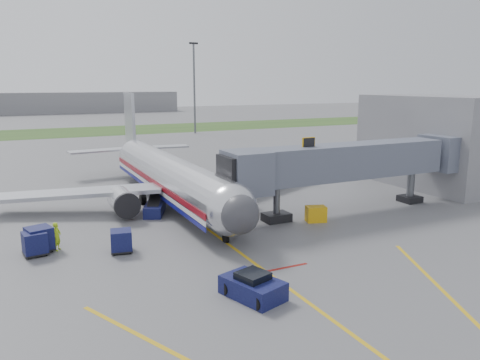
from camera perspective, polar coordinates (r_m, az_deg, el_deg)
name	(u,v)px	position (r m, az deg, el deg)	size (l,w,h in m)	color
ground	(238,251)	(32.53, -0.30, -8.64)	(400.00, 400.00, 0.00)	#565659
grass_strip	(75,132)	(118.79, -19.52, 5.54)	(300.00, 25.00, 0.01)	#2D4C1E
apron_markings	(296,293)	(26.57, 6.82, -13.56)	(21.52, 50.00, 0.01)	gold
airliner	(169,175)	(45.58, -8.62, 0.59)	(32.10, 35.67, 10.25)	silver
jet_bridge	(344,163)	(42.21, 12.62, 2.08)	(25.30, 4.00, 6.90)	slate
terminal	(438,140)	(57.55, 23.03, 4.46)	(10.00, 16.00, 10.00)	slate
light_mast_right	(194,86)	(109.40, -5.60, 11.34)	(2.00, 0.44, 20.40)	#595B60
distant_terminal	(20,103)	(197.68, -25.27, 8.45)	(120.00, 14.00, 8.00)	slate
pushback_tug	(253,287)	(25.78, 1.56, -12.87)	(2.99, 3.83, 1.40)	#0C0C37
baggage_cart_a	(121,241)	(33.09, -14.27, -7.22)	(1.66, 1.66, 1.54)	#0C0C37
baggage_cart_b	(35,244)	(34.38, -23.73, -7.10)	(1.69, 1.69, 1.60)	#0C0C37
baggage_cart_c	(39,239)	(34.89, -23.27, -6.67)	(1.99, 1.99, 1.74)	#0C0C37
belt_loader	(155,207)	(42.10, -10.34, -3.29)	(3.00, 4.78, 2.28)	#0C0C37
ground_power_cart	(316,214)	(39.54, 9.23, -4.12)	(1.87, 1.52, 1.30)	#D69B0C
ramp_worker	(57,236)	(34.73, -21.40, -6.42)	(0.72, 0.47, 1.98)	#9AC517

